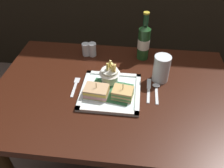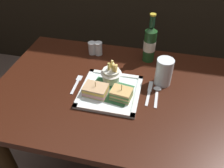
% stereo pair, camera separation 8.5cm
% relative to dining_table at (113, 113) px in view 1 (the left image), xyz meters
% --- Properties ---
extents(dining_table, '(1.09, 0.74, 0.74)m').
position_rel_dining_table_xyz_m(dining_table, '(0.00, 0.00, 0.00)').
color(dining_table, black).
rests_on(dining_table, ground_plane).
extents(square_plate, '(0.26, 0.26, 0.02)m').
position_rel_dining_table_xyz_m(square_plate, '(-0.01, -0.03, 0.17)').
color(square_plate, white).
rests_on(square_plate, dining_table).
extents(sandwich_half_left, '(0.11, 0.08, 0.07)m').
position_rel_dining_table_xyz_m(sandwich_half_left, '(-0.07, -0.06, 0.19)').
color(sandwich_half_left, tan).
rests_on(sandwich_half_left, square_plate).
extents(sandwich_half_right, '(0.09, 0.08, 0.07)m').
position_rel_dining_table_xyz_m(sandwich_half_right, '(0.05, -0.06, 0.19)').
color(sandwich_half_right, tan).
rests_on(sandwich_half_right, square_plate).
extents(fries_cup, '(0.10, 0.10, 0.11)m').
position_rel_dining_table_xyz_m(fries_cup, '(-0.02, 0.04, 0.22)').
color(fries_cup, silver).
rests_on(fries_cup, square_plate).
extents(beer_bottle, '(0.06, 0.06, 0.25)m').
position_rel_dining_table_xyz_m(beer_bottle, '(0.12, 0.27, 0.26)').
color(beer_bottle, '#1C411D').
rests_on(beer_bottle, dining_table).
extents(water_glass, '(0.08, 0.08, 0.13)m').
position_rel_dining_table_xyz_m(water_glass, '(0.21, 0.09, 0.22)').
color(water_glass, silver).
rests_on(water_glass, dining_table).
extents(fork, '(0.02, 0.13, 0.00)m').
position_rel_dining_table_xyz_m(fork, '(-0.18, -0.00, 0.16)').
color(fork, silver).
rests_on(fork, dining_table).
extents(knife, '(0.02, 0.16, 0.00)m').
position_rel_dining_table_xyz_m(knife, '(0.16, 0.01, 0.16)').
color(knife, silver).
rests_on(knife, dining_table).
extents(spoon, '(0.03, 0.13, 0.01)m').
position_rel_dining_table_xyz_m(spoon, '(0.19, 0.02, 0.16)').
color(spoon, silver).
rests_on(spoon, dining_table).
extents(salt_shaker, '(0.04, 0.04, 0.07)m').
position_rel_dining_table_xyz_m(salt_shaker, '(-0.18, 0.26, 0.19)').
color(salt_shaker, silver).
rests_on(salt_shaker, dining_table).
extents(pepper_shaker, '(0.04, 0.04, 0.07)m').
position_rel_dining_table_xyz_m(pepper_shaker, '(-0.14, 0.26, 0.19)').
color(pepper_shaker, silver).
rests_on(pepper_shaker, dining_table).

